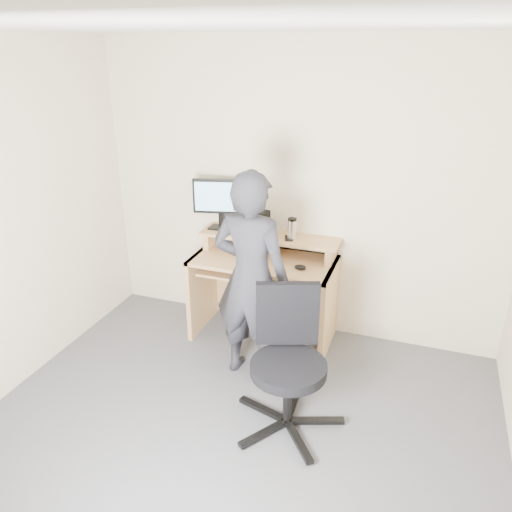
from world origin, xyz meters
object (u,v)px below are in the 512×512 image
Objects in this scene: desk at (266,277)px; monitor at (220,199)px; person at (251,279)px; office_chair at (288,355)px.

monitor is at bearing 169.96° from desk.
desk is 0.78m from monitor.
monitor is 0.28× the size of person.
person reaches higher than monitor.
office_chair is (0.95, -1.12, -0.66)m from monitor.
desk is 2.58× the size of monitor.
office_chair is (0.50, -1.04, -0.02)m from desk.
person reaches higher than office_chair.
office_chair is 0.67m from person.
desk is 1.25× the size of office_chair.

